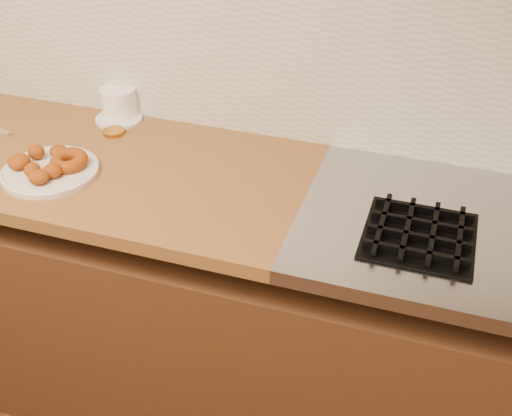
# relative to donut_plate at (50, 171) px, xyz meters

# --- Properties ---
(base_cabinet) EXTENTS (3.60, 0.60, 0.77)m
(base_cabinet) POSITION_rel_donut_plate_xyz_m (0.19, 0.11, -0.52)
(base_cabinet) COLOR #472812
(base_cabinet) RESTS_ON floor
(backsplash) EXTENTS (3.60, 0.02, 0.60)m
(backsplash) POSITION_rel_donut_plate_xyz_m (0.19, 0.41, 0.29)
(backsplash) COLOR beige
(backsplash) RESTS_ON wall_back
(donut_plate) EXTENTS (0.26, 0.26, 0.02)m
(donut_plate) POSITION_rel_donut_plate_xyz_m (0.00, 0.00, 0.00)
(donut_plate) COLOR beige
(donut_plate) RESTS_ON butcher_block
(ring_donut) EXTENTS (0.11, 0.12, 0.05)m
(ring_donut) POSITION_rel_donut_plate_xyz_m (0.04, 0.03, 0.03)
(ring_donut) COLOR #8D3F13
(ring_donut) RESTS_ON donut_plate
(fried_dough_chunks) EXTENTS (0.18, 0.21, 0.04)m
(fried_dough_chunks) POSITION_rel_donut_plate_xyz_m (-0.03, -0.01, 0.03)
(fried_dough_chunks) COLOR #8D3F13
(fried_dough_chunks) RESTS_ON donut_plate
(plastic_tub) EXTENTS (0.12, 0.12, 0.09)m
(plastic_tub) POSITION_rel_donut_plate_xyz_m (0.01, 0.37, 0.04)
(plastic_tub) COLOR white
(plastic_tub) RESTS_ON butcher_block
(tub_lid) EXTENTS (0.17, 0.17, 0.01)m
(tub_lid) POSITION_rel_donut_plate_xyz_m (0.02, 0.35, -0.00)
(tub_lid) COLOR white
(tub_lid) RESTS_ON butcher_block
(brass_jar_lid) EXTENTS (0.09, 0.09, 0.01)m
(brass_jar_lid) POSITION_rel_donut_plate_xyz_m (0.05, 0.26, -0.00)
(brass_jar_lid) COLOR #B27021
(brass_jar_lid) RESTS_ON butcher_block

